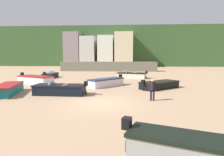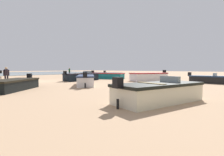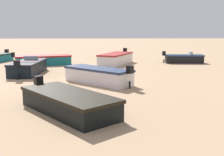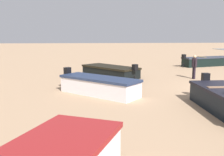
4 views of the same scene
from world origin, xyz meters
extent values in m
cube|color=black|center=(-3.81, 2.77, 0.38)|extent=(4.28, 1.68, 0.76)
cube|color=black|center=(-3.81, 2.77, 0.82)|extent=(4.38, 1.76, 0.12)
cube|color=black|center=(-1.51, 2.71, 1.00)|extent=(0.29, 0.33, 0.40)
cylinder|color=black|center=(-1.51, 2.71, 0.19)|extent=(0.10, 0.10, 0.38)
cube|color=#8C9EA8|center=(-4.55, 2.79, 1.02)|extent=(0.23, 0.94, 0.28)
cube|color=#8C684D|center=(-3.28, 2.75, 0.87)|extent=(0.28, 1.34, 0.08)
cube|color=black|center=(5.31, 6.61, 0.31)|extent=(4.34, 3.97, 0.63)
cube|color=black|center=(5.31, 6.61, 0.69)|extent=(4.47, 4.10, 0.12)
cube|color=black|center=(3.51, 5.14, 0.87)|extent=(0.42, 0.42, 0.40)
cylinder|color=black|center=(3.51, 5.14, 0.16)|extent=(0.14, 0.14, 0.31)
cube|color=white|center=(-8.97, 9.07, 0.42)|extent=(4.73, 3.32, 0.84)
cube|color=maroon|center=(-8.97, 9.07, 0.90)|extent=(4.85, 3.44, 0.12)
cube|color=black|center=(-11.16, 10.06, 1.08)|extent=(0.39, 0.41, 0.40)
cylinder|color=black|center=(-11.16, 10.06, 0.21)|extent=(0.13, 0.13, 0.42)
cube|color=black|center=(-12.80, -1.74, 0.87)|extent=(0.36, 0.38, 0.40)
cylinder|color=black|center=(-12.80, -1.74, 0.16)|extent=(0.12, 0.12, 0.32)
cube|color=#176D74|center=(-8.51, 2.82, 0.36)|extent=(2.70, 4.78, 0.72)
cube|color=maroon|center=(-8.51, 2.82, 0.78)|extent=(2.81, 4.90, 0.12)
cube|color=black|center=(-7.86, 0.46, 0.96)|extent=(0.38, 0.36, 0.40)
cylinder|color=black|center=(-7.86, 0.46, 0.18)|extent=(0.12, 0.12, 0.36)
cube|color=black|center=(-9.64, 15.35, 0.32)|extent=(1.44, 3.40, 0.64)
cube|color=navy|center=(-9.64, 15.35, 0.70)|extent=(1.52, 3.51, 0.12)
cube|color=black|center=(-9.77, 13.51, 0.88)|extent=(0.34, 0.30, 0.40)
cylinder|color=black|center=(-9.77, 13.51, 0.16)|extent=(0.11, 0.11, 0.32)
cube|color=#8C9EA8|center=(-9.60, 15.93, 0.90)|extent=(0.74, 0.25, 0.28)
cube|color=white|center=(-0.28, 7.62, 0.38)|extent=(3.76, 3.96, 0.76)
cube|color=navy|center=(-0.28, 7.62, 0.82)|extent=(3.89, 4.08, 0.12)
cube|color=black|center=(1.23, 9.29, 1.00)|extent=(0.43, 0.42, 0.40)
cylinder|color=black|center=(1.23, 9.29, 0.19)|extent=(0.14, 0.14, 0.38)
camera|label=1|loc=(1.82, -13.24, 3.28)|focal=30.92mm
camera|label=2|loc=(9.87, 19.32, 1.48)|focal=28.01mm
camera|label=3|loc=(15.16, 7.89, 3.02)|focal=44.02mm
camera|label=4|loc=(-12.98, 8.12, 2.96)|focal=41.60mm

